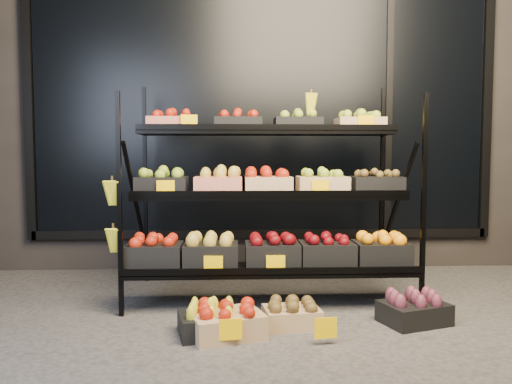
{
  "coord_description": "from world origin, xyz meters",
  "views": [
    {
      "loc": [
        -0.26,
        -3.15,
        1.07
      ],
      "look_at": [
        -0.1,
        0.55,
        0.81
      ],
      "focal_mm": 35.0,
      "sensor_mm": 36.0,
      "label": 1
    }
  ],
  "objects_px": {
    "display_rack": "(268,194)",
    "floor_crate_left": "(227,320)",
    "floor_crate_midleft": "(212,320)",
    "floor_crate_midright": "(292,313)"
  },
  "relations": [
    {
      "from": "display_rack",
      "to": "floor_crate_left",
      "type": "bearing_deg",
      "value": -109.74
    },
    {
      "from": "display_rack",
      "to": "floor_crate_left",
      "type": "distance_m",
      "value": 1.12
    },
    {
      "from": "floor_crate_midleft",
      "to": "floor_crate_midright",
      "type": "xyz_separation_m",
      "value": [
        0.5,
        0.13,
        -0.01
      ]
    },
    {
      "from": "display_rack",
      "to": "floor_crate_left",
      "type": "xyz_separation_m",
      "value": [
        -0.3,
        -0.84,
        -0.69
      ]
    },
    {
      "from": "floor_crate_left",
      "to": "floor_crate_midright",
      "type": "bearing_deg",
      "value": 2.79
    },
    {
      "from": "floor_crate_left",
      "to": "floor_crate_midleft",
      "type": "xyz_separation_m",
      "value": [
        -0.09,
        0.03,
        -0.01
      ]
    },
    {
      "from": "floor_crate_left",
      "to": "display_rack",
      "type": "bearing_deg",
      "value": 51.34
    },
    {
      "from": "display_rack",
      "to": "floor_crate_midleft",
      "type": "relative_size",
      "value": 5.04
    },
    {
      "from": "floor_crate_midleft",
      "to": "floor_crate_midright",
      "type": "bearing_deg",
      "value": 2.08
    },
    {
      "from": "display_rack",
      "to": "floor_crate_midleft",
      "type": "height_order",
      "value": "display_rack"
    }
  ]
}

